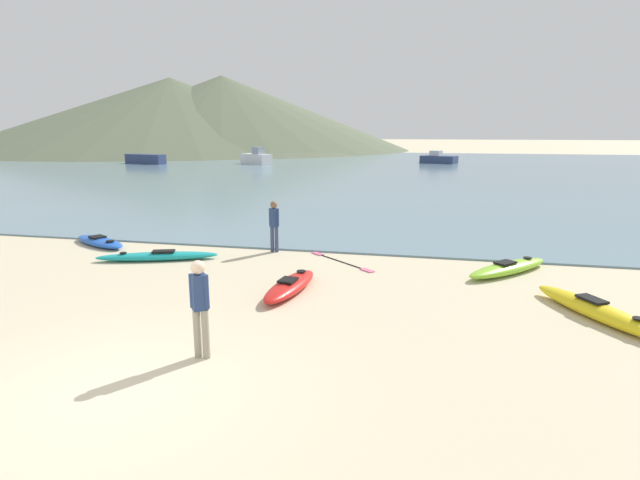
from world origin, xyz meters
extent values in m
plane|color=beige|center=(0.00, 0.00, 0.00)|extent=(400.00, 400.00, 0.00)
cube|color=slate|center=(0.00, 44.05, 0.03)|extent=(160.00, 70.00, 0.06)
cone|color=#5B664C|center=(-44.37, 83.11, 6.68)|extent=(76.19, 76.19, 13.35)
cone|color=#5B664C|center=(-35.57, 86.94, 6.96)|extent=(71.57, 71.57, 13.92)
cone|color=#5B664C|center=(-27.82, 78.13, 3.36)|extent=(49.53, 49.53, 6.71)
ellipsoid|color=yellow|center=(7.92, 4.77, 0.17)|extent=(2.16, 3.22, 0.34)
cube|color=black|center=(7.84, 4.92, 0.37)|extent=(0.58, 0.68, 0.05)
cylinder|color=black|center=(8.38, 3.96, 0.35)|extent=(0.20, 0.20, 0.02)
ellipsoid|color=teal|center=(-3.42, 7.05, 0.12)|extent=(3.56, 1.74, 0.25)
cube|color=black|center=(-3.25, 7.11, 0.27)|extent=(0.71, 0.51, 0.05)
cylinder|color=black|center=(-4.34, 6.72, 0.26)|extent=(0.20, 0.20, 0.02)
ellipsoid|color=red|center=(1.26, 5.04, 0.16)|extent=(0.99, 2.68, 0.31)
cube|color=black|center=(1.25, 4.91, 0.34)|extent=(0.42, 0.51, 0.05)
cylinder|color=black|center=(1.35, 5.76, 0.32)|extent=(0.23, 0.23, 0.02)
ellipsoid|color=#8CCC2D|center=(6.60, 7.88, 0.15)|extent=(2.61, 2.73, 0.30)
cube|color=black|center=(6.50, 7.76, 0.32)|extent=(0.65, 0.66, 0.05)
cylinder|color=black|center=(7.19, 8.51, 0.31)|extent=(0.23, 0.23, 0.02)
ellipsoid|color=blue|center=(-6.39, 8.45, 0.12)|extent=(2.78, 1.98, 0.24)
cube|color=black|center=(-6.51, 8.51, 0.27)|extent=(0.64, 0.61, 0.05)
cylinder|color=black|center=(-5.73, 8.09, 0.26)|extent=(0.27, 0.27, 0.02)
cylinder|color=gray|center=(0.69, 1.33, 0.43)|extent=(0.13, 0.13, 0.87)
cylinder|color=gray|center=(0.85, 1.33, 0.43)|extent=(0.13, 0.13, 0.87)
cube|color=navy|center=(0.77, 1.33, 1.17)|extent=(0.31, 0.30, 0.61)
cylinder|color=navy|center=(0.64, 1.33, 1.19)|extent=(0.09, 0.09, 0.58)
cylinder|color=navy|center=(0.90, 1.33, 1.19)|extent=(0.09, 0.09, 0.58)
sphere|color=beige|center=(0.77, 1.33, 1.60)|extent=(0.23, 0.23, 0.23)
cylinder|color=#384260|center=(-0.41, 8.83, 0.41)|extent=(0.12, 0.12, 0.82)
cylinder|color=#384260|center=(-0.26, 8.83, 0.41)|extent=(0.12, 0.12, 0.82)
cube|color=navy|center=(-0.33, 8.83, 1.11)|extent=(0.28, 0.27, 0.58)
cylinder|color=navy|center=(-0.46, 8.83, 1.12)|extent=(0.09, 0.09, 0.55)
cylinder|color=navy|center=(-0.21, 8.83, 1.12)|extent=(0.09, 0.09, 0.55)
sphere|color=brown|center=(-0.33, 8.83, 1.52)|extent=(0.22, 0.22, 0.22)
cube|color=white|center=(-14.87, 47.67, 0.61)|extent=(4.01, 3.22, 1.10)
cube|color=#8C99A8|center=(-14.55, 47.48, 1.54)|extent=(1.44, 1.36, 0.77)
cube|color=navy|center=(-27.08, 45.06, 0.58)|extent=(5.19, 2.39, 1.05)
cube|color=navy|center=(5.17, 53.23, 0.48)|extent=(4.35, 3.31, 0.83)
cube|color=silver|center=(4.81, 53.36, 1.19)|extent=(1.52, 1.60, 0.58)
cylinder|color=black|center=(1.96, 8.04, 0.01)|extent=(1.45, 1.28, 0.03)
cube|color=#E5668C|center=(1.08, 8.81, 0.01)|extent=(0.45, 0.43, 0.03)
cube|color=#E5668C|center=(2.84, 7.27, 0.01)|extent=(0.45, 0.43, 0.03)
camera|label=1|loc=(4.46, -5.95, 3.82)|focal=28.00mm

